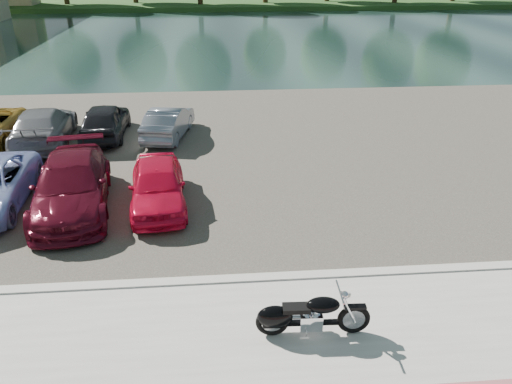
# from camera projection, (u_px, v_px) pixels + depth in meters

# --- Properties ---
(ground) EXTENTS (200.00, 200.00, 0.00)m
(ground) POSITION_uv_depth(u_px,v_px,m) (297.00, 338.00, 10.22)
(ground) COLOR #595447
(ground) RESTS_ON ground
(promenade) EXTENTS (60.00, 6.00, 0.10)m
(promenade) POSITION_uv_depth(u_px,v_px,m) (305.00, 373.00, 9.30)
(promenade) COLOR #ADAAA3
(promenade) RESTS_ON ground
(kerb) EXTENTS (60.00, 0.30, 0.14)m
(kerb) POSITION_uv_depth(u_px,v_px,m) (284.00, 278.00, 11.98)
(kerb) COLOR #ADAAA3
(kerb) RESTS_ON ground
(parking_lot) EXTENTS (60.00, 18.00, 0.04)m
(parking_lot) POSITION_uv_depth(u_px,v_px,m) (254.00, 147.00, 20.07)
(parking_lot) COLOR #3C3730
(parking_lot) RESTS_ON ground
(river) EXTENTS (120.00, 40.00, 0.00)m
(river) POSITION_uv_depth(u_px,v_px,m) (229.00, 36.00, 46.07)
(river) COLOR #172B29
(river) RESTS_ON ground
(far_bank) EXTENTS (120.00, 24.00, 0.60)m
(far_bank) POSITION_uv_depth(u_px,v_px,m) (221.00, 1.00, 74.63)
(far_bank) COLOR #214819
(far_bank) RESTS_ON ground
(motorcycle) EXTENTS (2.33, 0.75, 1.05)m
(motorcycle) POSITION_uv_depth(u_px,v_px,m) (303.00, 316.00, 9.99)
(motorcycle) COLOR black
(motorcycle) RESTS_ON promenade
(car_3) EXTENTS (2.89, 5.52, 1.53)m
(car_3) POSITION_uv_depth(u_px,v_px,m) (72.00, 185.00, 14.96)
(car_3) COLOR #560C1D
(car_3) RESTS_ON parking_lot
(car_4) EXTENTS (2.03, 4.20, 1.38)m
(car_4) POSITION_uv_depth(u_px,v_px,m) (158.00, 185.00, 15.15)
(car_4) COLOR red
(car_4) RESTS_ON parking_lot
(car_7) EXTENTS (2.53, 5.25, 1.47)m
(car_7) POSITION_uv_depth(u_px,v_px,m) (43.00, 126.00, 20.08)
(car_7) COLOR gray
(car_7) RESTS_ON parking_lot
(car_8) EXTENTS (1.75, 4.21, 1.43)m
(car_8) POSITION_uv_depth(u_px,v_px,m) (105.00, 121.00, 20.82)
(car_8) COLOR black
(car_8) RESTS_ON parking_lot
(car_9) EXTENTS (2.07, 4.06, 1.28)m
(car_9) POSITION_uv_depth(u_px,v_px,m) (168.00, 122.00, 20.86)
(car_9) COLOR slate
(car_9) RESTS_ON parking_lot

